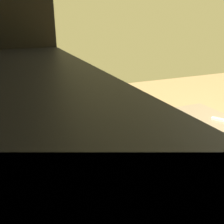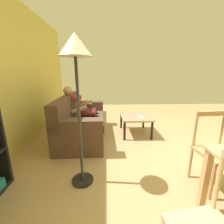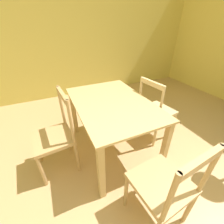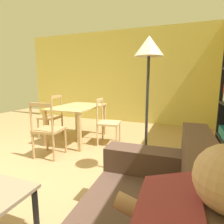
# 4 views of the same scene
# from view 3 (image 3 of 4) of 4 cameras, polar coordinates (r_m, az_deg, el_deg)

# --- Properties ---
(wall_side) EXTENTS (0.12, 5.91, 2.74)m
(wall_side) POSITION_cam_3_polar(r_m,az_deg,el_deg) (3.61, -14.97, 27.89)
(wall_side) COLOR #D2BE5D
(wall_side) RESTS_ON ground_plane
(dining_table) EXTENTS (1.26, 0.85, 0.74)m
(dining_table) POSITION_cam_3_polar(r_m,az_deg,el_deg) (1.80, 0.00, 0.69)
(dining_table) COLOR tan
(dining_table) RESTS_ON ground_plane
(dining_chair_near_wall) EXTENTS (0.47, 0.47, 0.92)m
(dining_chair_near_wall) POSITION_cam_3_polar(r_m,az_deg,el_deg) (2.23, 16.43, 0.48)
(dining_chair_near_wall) COLOR #D1B27F
(dining_chair_near_wall) RESTS_ON ground_plane
(dining_chair_facing_couch) EXTENTS (0.46, 0.46, 0.94)m
(dining_chair_facing_couch) POSITION_cam_3_polar(r_m,az_deg,el_deg) (1.35, 19.34, -25.17)
(dining_chair_facing_couch) COLOR tan
(dining_chair_facing_couch) RESTS_ON ground_plane
(dining_chair_by_doorway) EXTENTS (0.46, 0.46, 0.96)m
(dining_chair_by_doorway) POSITION_cam_3_polar(r_m,az_deg,el_deg) (1.79, -20.94, -8.75)
(dining_chair_by_doorway) COLOR tan
(dining_chair_by_doorway) RESTS_ON ground_plane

